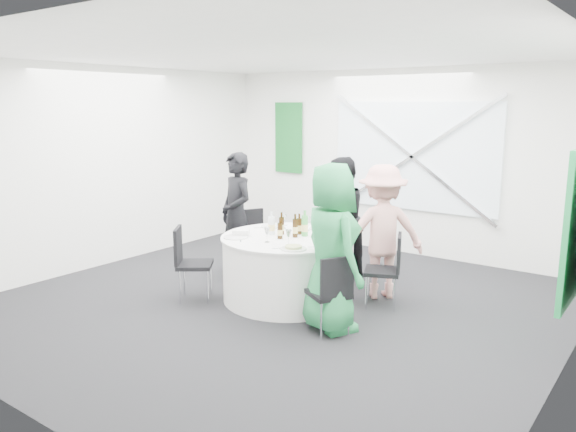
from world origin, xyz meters
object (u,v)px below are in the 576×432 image
Objects in this scene: person_man_back_left at (237,214)px; clear_water_bottle at (271,226)px; chair_back_right at (389,265)px; chair_back_left at (253,237)px; chair_front_right at (332,289)px; chair_front_left at (188,258)px; green_water_bottle at (305,226)px; banquet_table at (288,268)px; person_man_back at (340,219)px; person_woman_pink at (382,232)px; person_woman_green at (331,248)px; chair_back at (329,230)px.

person_man_back_left is 6.03× the size of clear_water_bottle.
chair_back_right is 2.26m from person_man_back_left.
chair_back_left is 1.07× the size of chair_front_right.
green_water_bottle reaches higher than chair_front_left.
banquet_table is 1.17m from chair_back_right.
person_man_back is (1.02, 1.71, 0.30)m from chair_front_left.
chair_back_left is 3.20× the size of clear_water_bottle.
person_man_back_left reaches higher than chair_front_right.
chair_front_right is at bearing -31.22° from banquet_table.
person_woman_pink is at bearing -54.84° from chair_back_left.
person_woman_green is 1.18m from clear_water_bottle.
chair_back_right is (1.25, -0.72, -0.11)m from chair_back.
chair_front_right is 0.94× the size of chair_front_left.
green_water_bottle is 0.40m from clear_water_bottle.
green_water_bottle is (-0.68, -0.61, 0.09)m from person_woman_pink.
chair_back_left is at bearing 142.95° from clear_water_bottle.
chair_front_right is 1.16m from green_water_bottle.
chair_back is at bearing -22.31° from chair_back_left.
person_man_back is (1.26, 0.57, -0.02)m from person_man_back_left.
person_woman_pink is (0.83, 0.74, 0.41)m from banquet_table.
person_woman_green reaches higher than chair_back_left.
chair_back_right is 0.47m from person_woman_pink.
chair_back_right reaches higher than chair_front_right.
person_woman_pink reaches higher than banquet_table.
chair_back is at bearing 107.11° from green_water_bottle.
person_woman_green is at bearing -28.30° from banquet_table.
chair_back is 1.21× the size of chair_back_right.
person_man_back reaches higher than banquet_table.
clear_water_bottle is (-0.30, -1.04, 0.06)m from person_man_back.
green_water_bottle is at bearing -81.11° from chair_back_left.
person_man_back is at bearing -142.36° from chair_back_right.
chair_back_left is at bearing 160.10° from green_water_bottle.
chair_front_left is at bearing -83.01° from chair_back_right.
person_woman_pink is at bearing 41.62° from green_water_bottle.
chair_front_left reaches higher than chair_front_right.
clear_water_bottle reaches higher than banquet_table.
chair_back_right is (1.07, 0.46, 0.11)m from banquet_table.
banquet_table is at bearing -90.00° from chair_front_right.
person_woman_green is 5.68× the size of green_water_bottle.
person_woman_pink is at bearing -87.97° from chair_front_left.
chair_back is at bearing 57.35° from person_man_back_left.
person_woman_green is at bearing 50.94° from person_woman_pink.
person_woman_pink reaches higher than chair_front_left.
clear_water_bottle is at bearing -6.00° from person_man_back_left.
chair_back_left is 2.14m from person_woman_green.
chair_back_right is at bearing -38.38° from chair_back.
person_man_back_left is at bearing 4.54° from person_woman_green.
chair_front_left reaches higher than banquet_table.
chair_back_right is 1.06m from green_water_bottle.
person_man_back_left reaches higher than chair_back_left.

